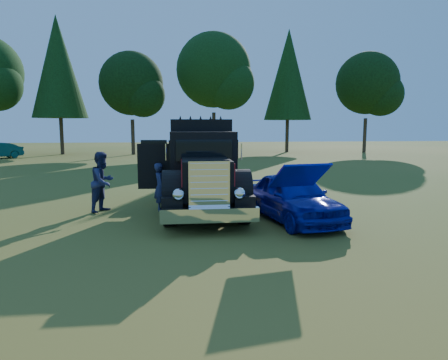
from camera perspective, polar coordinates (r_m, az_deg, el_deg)
ground at (r=10.86m, az=-9.19°, el=-7.19°), size 120.00×120.00×0.00m
treeline at (r=39.14m, az=-22.44°, el=14.25°), size 57.80×24.04×13.33m
diamond_t_truck at (r=13.24m, az=-3.14°, el=1.21°), size 3.38×7.16×3.00m
hotrod_coupe at (r=11.89m, az=9.83°, el=-2.43°), size 2.42×4.42×1.89m
spectator_near at (r=13.30m, az=-9.13°, el=-0.97°), size 0.47×0.63×1.58m
spectator_far at (r=13.53m, az=-16.92°, el=-0.25°), size 1.10×1.19×1.96m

